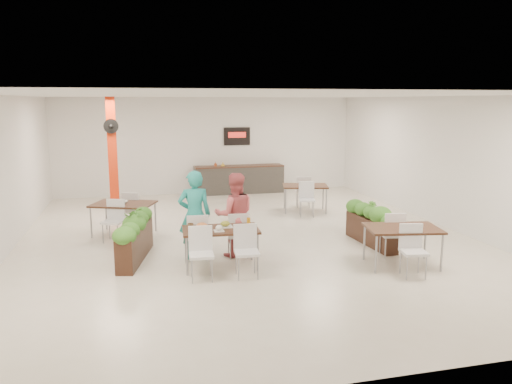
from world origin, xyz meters
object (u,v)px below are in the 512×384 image
diner_man (195,215)px  planter_right (371,222)px  side_table_c (402,233)px  main_table (220,235)px  service_counter (239,179)px  planter_left (135,234)px  side_table_b (305,189)px  diner_woman (235,215)px  side_table_a (123,208)px  red_column (113,153)px

diner_man → planter_right: size_ratio=0.96×
diner_man → side_table_c: size_ratio=1.06×
main_table → diner_man: bearing=120.8°
service_counter → planter_left: size_ratio=1.52×
side_table_b → diner_man: bearing=-120.5°
diner_man → main_table: bearing=124.9°
main_table → diner_woman: 0.80m
diner_man → side_table_b: 5.02m
side_table_c → main_table: bearing=178.3°
planter_right → service_counter: bearing=102.6°
diner_woman → side_table_a: bearing=-41.0°
service_counter → main_table: bearing=-104.6°
planter_left → planter_right: 4.98m
main_table → diner_woman: (0.41, 0.65, 0.21)m
diner_man → planter_right: (3.83, 0.07, -0.39)m
red_column → service_counter: bearing=25.0°
main_table → side_table_c: 3.42m
side_table_b → side_table_c: same height
side_table_c → planter_left: bearing=172.4°
planter_left → planter_right: planter_left is taller
service_counter → diner_woman: 6.97m
red_column → side_table_b: size_ratio=1.91×
planter_left → side_table_c: size_ratio=1.18×
side_table_a → service_counter: bearing=73.1°
red_column → service_counter: size_ratio=1.07×
side_table_c → diner_man: bearing=170.3°
planter_left → side_table_a: planter_left is taller
diner_woman → planter_left: bearing=-2.3°
side_table_a → side_table_b: 5.11m
diner_man → planter_left: size_ratio=0.89×
red_column → planter_left: 4.87m
planter_right → side_table_b: 3.49m
main_table → service_counter: bearing=75.4°
planter_right → side_table_a: (-5.22, 2.13, 0.15)m
side_table_b → side_table_a: bearing=-150.3°
diner_man → side_table_b: diner_man is taller
red_column → diner_man: size_ratio=1.81×
service_counter → planter_right: size_ratio=1.63×
main_table → side_table_b: (3.15, 4.21, -0.00)m
red_column → planter_left: bearing=-83.7°
red_column → side_table_c: size_ratio=1.92×
main_table → side_table_a: same height
side_table_c → side_table_b: bearing=102.7°
diner_woman → side_table_a: diner_woman is taller
diner_woman → side_table_b: 4.49m
red_column → planter_right: size_ratio=1.74×
diner_man → diner_woman: 0.80m
red_column → side_table_a: red_column is taller
planter_left → side_table_a: bearing=96.8°
side_table_b → side_table_c: (0.20, -4.92, 0.00)m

